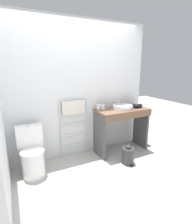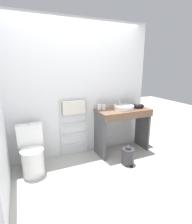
% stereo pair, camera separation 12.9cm
% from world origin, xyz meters
% --- Properties ---
extents(ground_plane, '(12.00, 12.00, 0.00)m').
position_xyz_m(ground_plane, '(0.00, 0.00, 0.00)').
color(ground_plane, '#B2AFA8').
extents(wall_back, '(2.85, 0.12, 2.54)m').
position_xyz_m(wall_back, '(0.00, 1.27, 1.27)').
color(wall_back, silver).
rests_on(wall_back, ground_plane).
extents(toilet, '(0.41, 0.49, 0.80)m').
position_xyz_m(toilet, '(-0.96, 0.87, 0.34)').
color(toilet, white).
rests_on(toilet, ground_plane).
extents(towel_radiator, '(0.53, 0.06, 1.13)m').
position_xyz_m(towel_radiator, '(-0.14, 1.16, 0.83)').
color(towel_radiator, silver).
rests_on(towel_radiator, ground_plane).
extents(vanity_counter, '(1.05, 0.52, 0.89)m').
position_xyz_m(vanity_counter, '(0.78, 0.90, 0.61)').
color(vanity_counter, brown).
rests_on(vanity_counter, ground_plane).
extents(sink_basin, '(0.40, 0.40, 0.07)m').
position_xyz_m(sink_basin, '(0.80, 0.93, 0.93)').
color(sink_basin, white).
rests_on(sink_basin, vanity_counter).
extents(faucet, '(0.02, 0.10, 0.12)m').
position_xyz_m(faucet, '(0.80, 1.13, 0.97)').
color(faucet, silver).
rests_on(faucet, vanity_counter).
extents(cup_near_wall, '(0.08, 0.08, 0.10)m').
position_xyz_m(cup_near_wall, '(0.34, 1.07, 0.94)').
color(cup_near_wall, white).
rests_on(cup_near_wall, vanity_counter).
extents(cup_near_edge, '(0.08, 0.08, 0.10)m').
position_xyz_m(cup_near_edge, '(0.42, 1.04, 0.94)').
color(cup_near_edge, white).
rests_on(cup_near_edge, vanity_counter).
extents(hair_dryer, '(0.23, 0.16, 0.08)m').
position_xyz_m(hair_dryer, '(1.11, 0.85, 0.93)').
color(hair_dryer, black).
rests_on(hair_dryer, vanity_counter).
extents(trash_bin, '(0.22, 0.25, 0.36)m').
position_xyz_m(trash_bin, '(0.61, 0.44, 0.16)').
color(trash_bin, '#333335').
rests_on(trash_bin, ground_plane).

